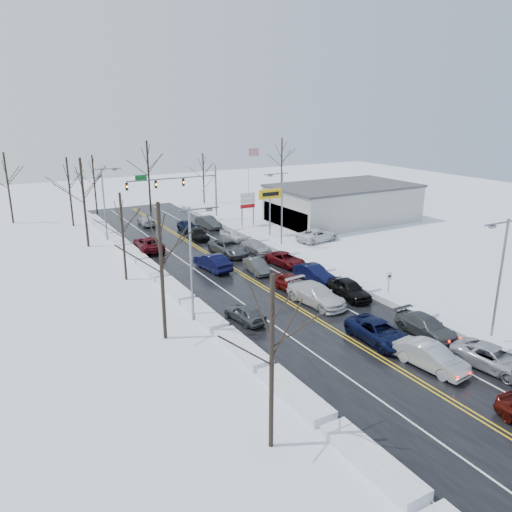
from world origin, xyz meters
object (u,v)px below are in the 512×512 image
traffic_signal_mast (183,185)px  tires_plus_sign (270,197)px  flagpole (249,175)px  oncoming_car_0 (213,270)px  dealership_building (343,203)px

traffic_signal_mast → tires_plus_sign: (7.05, -12.00, -0.49)m
flagpole → oncoming_car_0: size_ratio=1.94×
oncoming_car_0 → flagpole: bearing=-132.5°
dealership_building → oncoming_car_0: 28.42m
tires_plus_sign → flagpole: 14.79m
dealership_building → oncoming_car_0: bearing=-156.3°
dealership_building → traffic_signal_mast: bearing=154.1°
oncoming_car_0 → traffic_signal_mast: bearing=-110.5°
traffic_signal_mast → oncoming_car_0: bearing=-104.2°
flagpole → oncoming_car_0: (-17.11, -23.37, -5.93)m
tires_plus_sign → oncoming_car_0: (-12.44, -9.36, -4.99)m
tires_plus_sign → traffic_signal_mast: bearing=120.5°
traffic_signal_mast → dealership_building: size_ratio=0.65×
traffic_signal_mast → oncoming_car_0: traffic_signal_mast is taller
flagpole → oncoming_car_0: bearing=-126.2°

